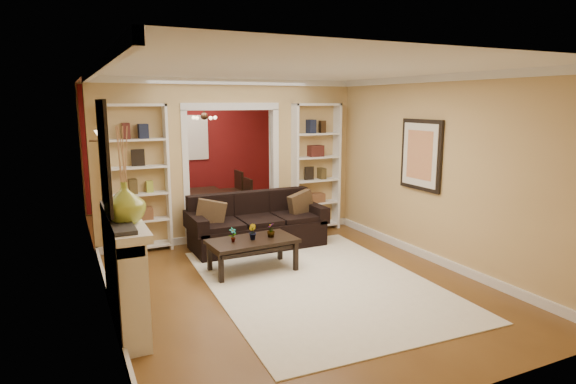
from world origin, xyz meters
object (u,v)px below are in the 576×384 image
bookshelf_left (139,179)px  sofa (257,221)px  coffee_table (253,255)px  dining_table (207,206)px  fireplace (126,271)px  bookshelf_right (316,168)px

bookshelf_left → sofa: bearing=-18.6°
coffee_table → dining_table: bearing=81.3°
fireplace → coffee_table: bearing=27.5°
sofa → dining_table: sofa is taller
bookshelf_right → sofa: bearing=-157.2°
fireplace → bookshelf_left: bearing=78.0°
fireplace → dining_table: fireplace is taller
coffee_table → bookshelf_left: 2.23m
bookshelf_right → fireplace: size_ratio=1.35×
sofa → bookshelf_left: 1.95m
coffee_table → bookshelf_left: bearing=123.9°
sofa → dining_table: (-0.20, 2.24, -0.17)m
coffee_table → fireplace: size_ratio=0.71×
coffee_table → dining_table: dining_table is taller
fireplace → dining_table: (2.06, 4.19, -0.32)m
bookshelf_left → dining_table: bookshelf_left is taller
bookshelf_left → bookshelf_right: same height
fireplace → dining_table: bearing=63.8°
coffee_table → bookshelf_right: 2.63m
coffee_table → bookshelf_left: (-1.24, 1.61, 0.92)m
bookshelf_right → bookshelf_left: bearing=180.0°
dining_table → fireplace: bearing=153.8°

